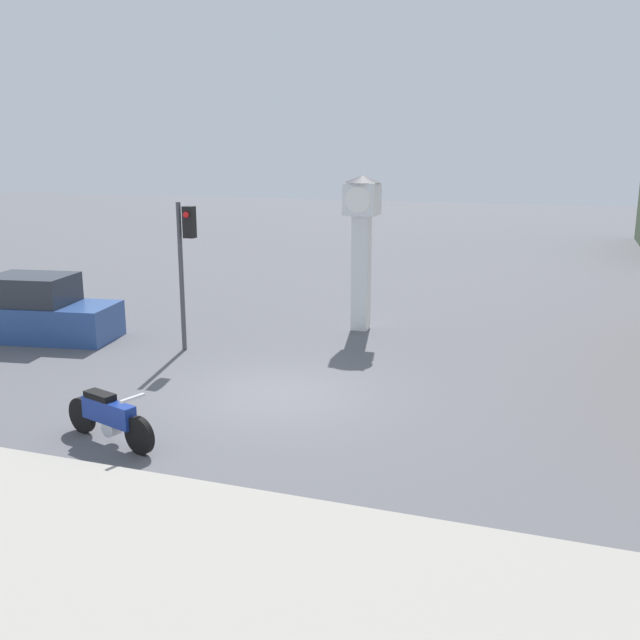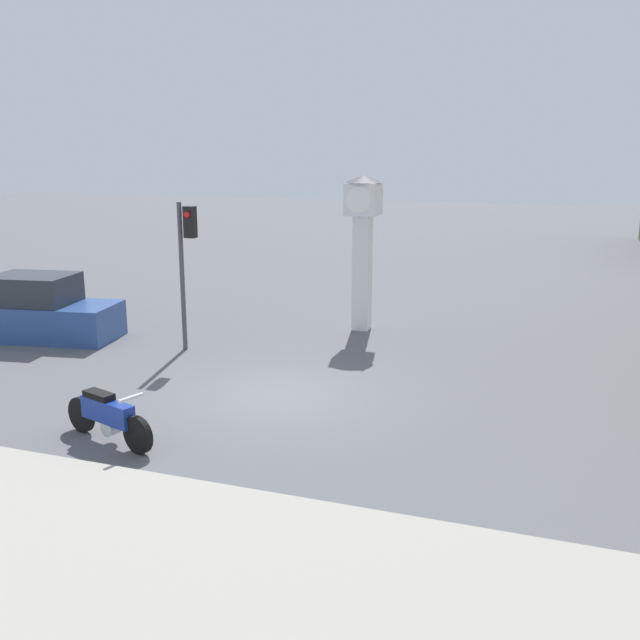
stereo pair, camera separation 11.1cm
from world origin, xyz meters
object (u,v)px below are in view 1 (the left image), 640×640
Objects in this scene: clock_tower at (362,229)px; traffic_light at (185,249)px; parked_car at (39,312)px; motorcycle at (109,417)px.

traffic_light is (-3.66, -3.66, -0.28)m from clock_tower.
traffic_light is 4.98m from parked_car.
clock_tower is at bearing 16.42° from parked_car.
clock_tower is (1.99, 9.58, 2.47)m from motorcycle.
motorcycle is at bearing -74.17° from traffic_light.
clock_tower reaches higher than motorcycle.
parked_car is (-6.25, 5.63, 0.26)m from motorcycle.
motorcycle is 0.51× the size of parked_car.
parked_car is at bearing 155.65° from motorcycle.
parked_car is at bearing -176.48° from traffic_light.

